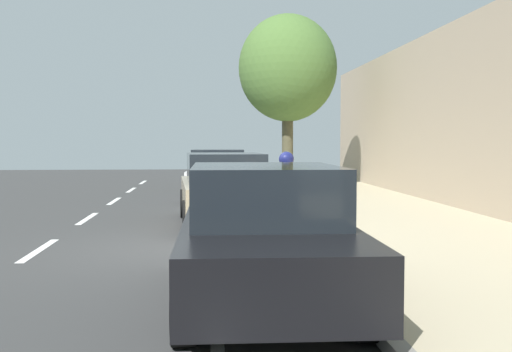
# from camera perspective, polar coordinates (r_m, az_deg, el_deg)

# --- Properties ---
(ground) EXTENTS (57.70, 57.70, 0.00)m
(ground) POSITION_cam_1_polar(r_m,az_deg,el_deg) (10.72, -5.13, -6.40)
(ground) COLOR #363636
(sidewalk) EXTENTS (4.49, 36.07, 0.14)m
(sidewalk) POSITION_cam_1_polar(r_m,az_deg,el_deg) (11.39, 15.57, -5.59)
(sidewalk) COLOR #B6A98A
(sidewalk) RESTS_ON ground
(curb_edge) EXTENTS (0.16, 36.07, 0.14)m
(curb_edge) POSITION_cam_1_polar(r_m,az_deg,el_deg) (10.82, 3.87, -5.94)
(curb_edge) COLOR gray
(curb_edge) RESTS_ON ground
(lane_stripe_centre) EXTENTS (0.14, 35.80, 0.01)m
(lane_stripe_centre) POSITION_cam_1_polar(r_m,az_deg,el_deg) (10.94, -19.03, -6.35)
(lane_stripe_centre) COLOR white
(lane_stripe_centre) RESTS_ON ground
(lane_stripe_bike_edge) EXTENTS (0.12, 36.07, 0.01)m
(lane_stripe_bike_edge) POSITION_cam_1_polar(r_m,az_deg,el_deg) (10.72, -3.97, -6.37)
(lane_stripe_bike_edge) COLOR white
(lane_stripe_bike_edge) RESTS_ON ground
(parked_sedan_black_second) EXTENTS (1.88, 4.42, 1.52)m
(parked_sedan_black_second) POSITION_cam_1_polar(r_m,az_deg,el_deg) (6.90, 0.77, -5.42)
(parked_sedan_black_second) COLOR black
(parked_sedan_black_second) RESTS_ON ground
(parked_sedan_tan_mid) EXTENTS (2.03, 4.49, 1.52)m
(parked_sedan_tan_mid) POSITION_cam_1_polar(r_m,az_deg,el_deg) (13.41, -2.84, -1.22)
(parked_sedan_tan_mid) COLOR tan
(parked_sedan_tan_mid) RESTS_ON ground
(parked_sedan_white_far) EXTENTS (1.98, 4.47, 1.52)m
(parked_sedan_white_far) POSITION_cam_1_polar(r_m,az_deg,el_deg) (19.42, -3.42, 0.15)
(parked_sedan_white_far) COLOR white
(parked_sedan_white_far) RESTS_ON ground
(bicycle_at_curb) EXTENTS (1.47, 1.03, 0.77)m
(bicycle_at_curb) POSITION_cam_1_polar(r_m,az_deg,el_deg) (10.73, 1.41, -4.35)
(bicycle_at_curb) COLOR black
(bicycle_at_curb) RESTS_ON ground
(cyclist_with_backpack) EXTENTS (0.52, 0.56, 1.61)m
(cyclist_with_backpack) POSITION_cam_1_polar(r_m,az_deg,el_deg) (10.26, 2.91, -1.35)
(cyclist_with_backpack) COLOR #C6B284
(cyclist_with_backpack) RESTS_ON ground
(street_tree_mid_block) EXTENTS (3.54, 3.54, 6.19)m
(street_tree_mid_block) POSITION_cam_1_polar(r_m,az_deg,el_deg) (23.06, 2.88, 9.66)
(street_tree_mid_block) COLOR #484530
(street_tree_mid_block) RESTS_ON sidewalk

